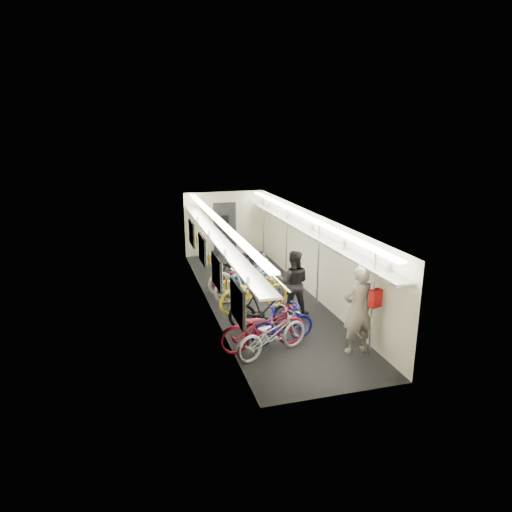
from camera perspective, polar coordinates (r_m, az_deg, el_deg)
train_car_shell at (r=13.03m, az=-1.67°, el=2.35°), size 10.00×10.00×10.00m
bicycle_0 at (r=9.76m, az=2.07°, el=-9.69°), size 1.91×1.23×0.95m
bicycle_1 at (r=10.27m, az=3.36°, el=-8.42°), size 1.60×0.67×0.93m
bicycle_2 at (r=9.94m, az=0.92°, el=-8.90°), size 2.03×0.85×1.04m
bicycle_3 at (r=10.89m, az=1.03°, el=-6.67°), size 1.79×0.94×1.03m
bicycle_4 at (r=11.98m, az=-0.23°, el=-4.54°), size 2.06×1.00×1.04m
bicycle_5 at (r=12.54m, az=-1.24°, el=-3.48°), size 1.82×0.55×1.09m
bicycle_6 at (r=13.09m, az=-1.30°, el=-2.53°), size 2.24×1.00×1.14m
bicycle_7 at (r=13.10m, az=-0.76°, el=-2.71°), size 1.82×0.89×1.05m
bicycle_8 at (r=13.33m, az=-1.81°, el=-2.68°), size 1.77×0.65×0.92m
bicycle_9 at (r=14.26m, az=-2.21°, el=-1.23°), size 1.76×0.72×1.03m
passenger_near at (r=9.90m, az=12.64°, el=-6.55°), size 0.75×0.52×1.95m
passenger_mid at (r=11.65m, az=4.67°, el=-3.41°), size 1.01×0.90×1.71m
backpack at (r=9.74m, az=14.70°, el=-5.14°), size 0.29×0.22×0.38m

